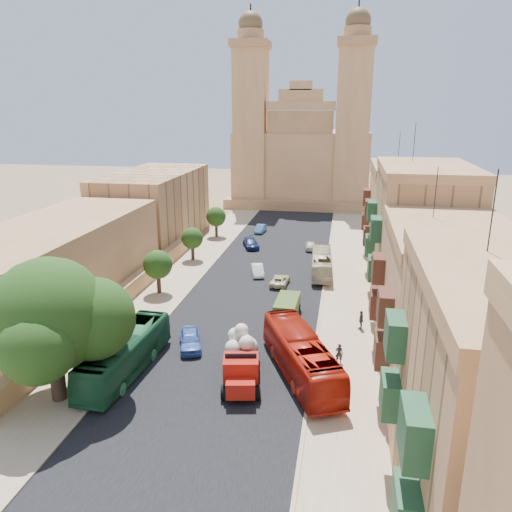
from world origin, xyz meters
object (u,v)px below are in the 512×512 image
(street_tree_a, at_px, (104,313))
(car_blue_b, at_px, (260,229))
(street_tree_c, at_px, (192,238))
(car_white_a, at_px, (257,270))
(car_dkblue, at_px, (251,243))
(bus_red_east, at_px, (301,356))
(street_tree_b, at_px, (158,265))
(ficus_tree, at_px, (51,319))
(pedestrian_c, at_px, (361,320))
(car_cream, at_px, (280,280))
(car_blue_a, at_px, (190,340))
(car_white_b, at_px, (310,245))
(pedestrian_a, at_px, (339,353))
(bus_cream_east, at_px, (322,263))
(church, at_px, (302,155))
(red_truck, at_px, (241,358))
(olive_pickup, at_px, (287,309))
(bus_green_north, at_px, (125,354))
(street_tree_d, at_px, (216,217))

(street_tree_a, height_order, car_blue_b, street_tree_a)
(street_tree_c, bearing_deg, car_white_a, -25.86)
(car_white_a, distance_m, car_dkblue, 11.63)
(bus_red_east, bearing_deg, street_tree_b, -65.03)
(ficus_tree, height_order, pedestrian_c, ficus_tree)
(car_cream, height_order, car_blue_b, car_blue_b)
(car_blue_a, xyz_separation_m, car_cream, (5.25, 16.04, -0.18))
(car_cream, distance_m, car_white_b, 14.87)
(car_blue_b, distance_m, pedestrian_a, 41.52)
(bus_red_east, xyz_separation_m, pedestrian_a, (2.71, 2.38, -0.79))
(bus_cream_east, distance_m, car_white_b, 10.34)
(street_tree_a, bearing_deg, street_tree_c, 90.00)
(church, distance_m, pedestrian_c, 61.49)
(red_truck, xyz_separation_m, pedestrian_c, (8.63, 10.16, -0.85))
(church, height_order, olive_pickup, church)
(bus_green_north, distance_m, car_blue_b, 43.81)
(car_dkblue, relative_size, car_white_b, 1.29)
(car_dkblue, height_order, pedestrian_c, pedestrian_c)
(red_truck, height_order, car_blue_b, red_truck)
(pedestrian_c, bearing_deg, street_tree_c, -119.77)
(car_blue_a, xyz_separation_m, pedestrian_c, (13.75, 6.06, 0.14))
(red_truck, xyz_separation_m, bus_red_east, (4.14, 1.32, -0.12))
(pedestrian_a, distance_m, pedestrian_c, 6.70)
(ficus_tree, relative_size, car_blue_b, 2.70)
(street_tree_d, distance_m, olive_pickup, 31.38)
(street_tree_b, bearing_deg, car_dkblue, 71.57)
(ficus_tree, height_order, olive_pickup, ficus_tree)
(car_cream, bearing_deg, red_truck, 92.47)
(ficus_tree, height_order, street_tree_c, ficus_tree)
(church, relative_size, car_white_b, 10.60)
(street_tree_a, relative_size, bus_green_north, 0.39)
(street_tree_c, height_order, car_blue_a, street_tree_c)
(olive_pickup, distance_m, car_blue_a, 10.20)
(street_tree_a, distance_m, red_truck, 12.61)
(car_white_a, bearing_deg, car_cream, -59.20)
(red_truck, distance_m, olive_pickup, 11.67)
(church, height_order, pedestrian_a, church)
(street_tree_a, bearing_deg, car_dkblue, 78.50)
(car_blue_b, relative_size, pedestrian_a, 2.27)
(street_tree_b, xyz_separation_m, bus_green_north, (3.50, -16.01, -1.60))
(church, xyz_separation_m, pedestrian_a, (8.92, -66.39, -8.71))
(bus_green_north, distance_m, bus_cream_east, 28.41)
(ficus_tree, height_order, car_white_a, ficus_tree)
(street_tree_d, xyz_separation_m, bus_cream_east, (16.50, -14.75, -1.70))
(bus_red_east, relative_size, bus_cream_east, 1.21)
(street_tree_c, xyz_separation_m, car_white_b, (14.45, 7.37, -2.24))
(car_cream, bearing_deg, street_tree_b, 23.77)
(car_dkblue, bearing_deg, car_blue_b, 70.52)
(car_cream, xyz_separation_m, car_blue_b, (-6.11, 23.05, 0.06))
(church, height_order, bus_red_east, church)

